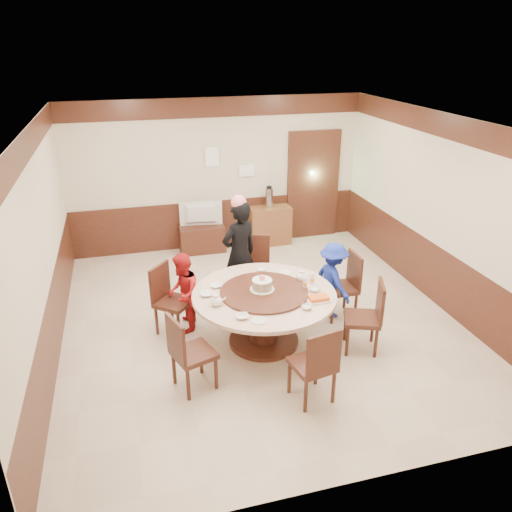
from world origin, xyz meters
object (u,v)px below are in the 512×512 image
object	(u,v)px
person_standing	(239,254)
thermos	(269,198)
television	(201,215)
side_cabinet	(270,225)
person_red	(183,293)
person_blue	(333,280)
birthday_cake	(262,285)
banquet_table	(264,308)
shrimp_platter	(319,299)
tv_stand	(202,238)

from	to	relation	value
person_standing	thermos	world-z (taller)	person_standing
television	side_cabinet	distance (m)	1.39
person_red	person_blue	size ratio (longest dim) A/B	1.01
person_standing	birthday_cake	bearing A→B (deg)	69.11
side_cabinet	thermos	world-z (taller)	thermos
person_red	person_blue	xyz separation A→B (m)	(2.13, -0.16, -0.00)
banquet_table	television	bearing A→B (deg)	94.74
television	side_cabinet	size ratio (longest dim) A/B	1.00
side_cabinet	shrimp_platter	bearing A→B (deg)	-97.25
person_red	shrimp_platter	bearing A→B (deg)	70.30
banquet_table	person_blue	distance (m)	1.24
banquet_table	shrimp_platter	xyz separation A→B (m)	(0.60, -0.37, 0.24)
tv_stand	person_blue	bearing A→B (deg)	-63.53
person_red	shrimp_platter	world-z (taller)	person_red
shrimp_platter	person_red	bearing A→B (deg)	148.26
person_blue	birthday_cake	xyz separation A→B (m)	(-1.17, -0.40, 0.29)
banquet_table	television	size ratio (longest dim) A/B	2.33
television	birthday_cake	bearing A→B (deg)	101.97
shrimp_platter	banquet_table	bearing A→B (deg)	148.09
person_standing	shrimp_platter	bearing A→B (deg)	90.39
side_cabinet	thermos	bearing A→B (deg)	180.00
person_red	shrimp_platter	size ratio (longest dim) A/B	3.80
person_blue	tv_stand	bearing A→B (deg)	14.87
banquet_table	tv_stand	world-z (taller)	banquet_table
banquet_table	tv_stand	size ratio (longest dim) A/B	2.19
shrimp_platter	birthday_cake	bearing A→B (deg)	146.02
person_standing	person_red	world-z (taller)	person_standing
person_standing	person_red	xyz separation A→B (m)	(-0.93, -0.55, -0.25)
person_red	birthday_cake	distance (m)	1.15
birthday_cake	shrimp_platter	xyz separation A→B (m)	(0.62, -0.41, -0.08)
banquet_table	person_blue	world-z (taller)	person_blue
banquet_table	tv_stand	distance (m)	3.34
person_red	birthday_cake	xyz separation A→B (m)	(0.96, -0.56, 0.28)
birthday_cake	tv_stand	world-z (taller)	birthday_cake
person_standing	tv_stand	bearing A→B (deg)	-106.93
tv_stand	side_cabinet	bearing A→B (deg)	1.28
shrimp_platter	thermos	size ratio (longest dim) A/B	0.79
person_standing	banquet_table	bearing A→B (deg)	69.80
person_standing	birthday_cake	distance (m)	1.11
person_standing	person_red	distance (m)	1.10
television	shrimp_platter	bearing A→B (deg)	110.79
person_standing	person_blue	size ratio (longest dim) A/B	1.45
tv_stand	thermos	xyz separation A→B (m)	(1.33, 0.03, 0.69)
thermos	side_cabinet	bearing A→B (deg)	0.00
side_cabinet	birthday_cake	bearing A→B (deg)	-108.24
shrimp_platter	television	distance (m)	3.79
thermos	birthday_cake	bearing A→B (deg)	-107.97
person_red	side_cabinet	bearing A→B (deg)	155.21
tv_stand	television	distance (m)	0.48
birthday_cake	shrimp_platter	size ratio (longest dim) A/B	1.07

